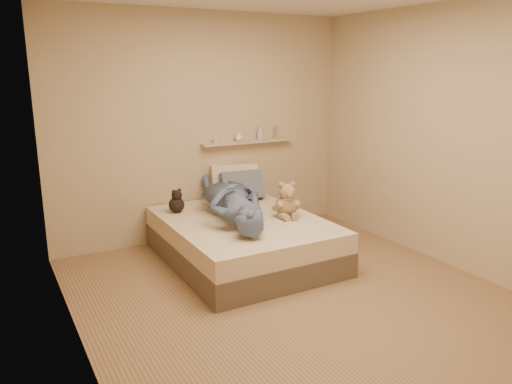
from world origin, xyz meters
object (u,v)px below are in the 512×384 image
bed (243,240)px  wall_shelf (248,142)px  pillow_grey (242,186)px  teddy_bear (287,203)px  person (232,200)px  pillow_cream (234,181)px  game_console (256,219)px  dark_plush (177,202)px

bed → wall_shelf: size_ratio=1.58×
pillow_grey → teddy_bear: bearing=-84.4°
teddy_bear → person: bearing=152.7°
pillow_cream → wall_shelf: (0.23, 0.08, 0.45)m
teddy_bear → person: 0.57m
wall_shelf → bed: bearing=-121.2°
pillow_grey → person: (-0.42, -0.59, 0.02)m
bed → wall_shelf: wall_shelf is taller
bed → game_console: size_ratio=9.94×
game_console → teddy_bear: bearing=31.9°
pillow_cream → bed: bearing=-111.1°
teddy_bear → pillow_cream: size_ratio=0.70×
teddy_bear → dark_plush: teddy_bear is taller
game_console → person: 0.61m
dark_plush → person: 0.64m
game_console → wall_shelf: 1.64m
bed → teddy_bear: (0.43, -0.16, 0.38)m
bed → teddy_bear: teddy_bear is taller
teddy_bear → bed: bearing=159.4°
bed → teddy_bear: bearing=-20.6°
pillow_cream → game_console: bearing=-108.4°
wall_shelf → dark_plush: bearing=-161.9°
dark_plush → wall_shelf: (1.06, 0.35, 0.54)m
pillow_grey → person: 0.73m
game_console → pillow_grey: pillow_grey is taller
pillow_grey → person: bearing=-125.6°
teddy_bear → wall_shelf: wall_shelf is taller
pillow_cream → person: bearing=-118.4°
pillow_cream → person: size_ratio=0.34×
teddy_bear → wall_shelf: bearing=83.7°
bed → dark_plush: bearing=132.3°
person → wall_shelf: (0.63, 0.81, 0.46)m
teddy_bear → pillow_cream: pillow_cream is taller
pillow_grey → dark_plush: bearing=-171.6°
teddy_bear → dark_plush: size_ratio=1.47×
teddy_bear → person: person is taller
bed → wall_shelf: 1.38m
bed → pillow_grey: bearing=63.3°
dark_plush → person: bearing=-46.7°
bed → person: size_ratio=1.18×
pillow_grey → person: person is taller
dark_plush → wall_shelf: wall_shelf is taller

